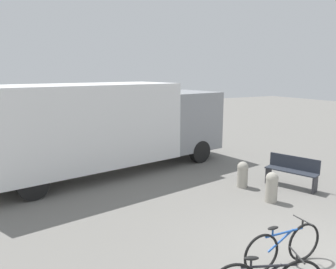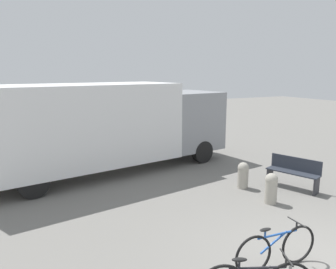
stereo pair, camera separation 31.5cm
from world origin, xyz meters
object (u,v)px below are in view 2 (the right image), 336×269
at_px(delivery_truck, 107,124).
at_px(park_bench, 294,172).
at_px(bollard_near_bench, 271,187).
at_px(bollard_far_bench, 243,174).
at_px(bicycle_middle, 276,249).

relative_size(delivery_truck, park_bench, 5.81).
xyz_separation_m(park_bench, bollard_near_bench, (-1.38, -0.54, -0.07)).
height_order(park_bench, bollard_far_bench, park_bench).
xyz_separation_m(delivery_truck, bollard_near_bench, (2.93, -4.58, -1.19)).
height_order(park_bench, bicycle_middle, park_bench).
height_order(delivery_truck, bicycle_middle, delivery_truck).
relative_size(park_bench, bollard_near_bench, 1.91).
relative_size(bicycle_middle, bollard_near_bench, 2.08).
bearing_deg(park_bench, delivery_truck, 27.62).
bearing_deg(bollard_far_bench, bollard_near_bench, -94.37).
bearing_deg(park_bench, bicycle_middle, 109.82).
bearing_deg(bicycle_middle, delivery_truck, 102.36).
xyz_separation_m(delivery_truck, bicycle_middle, (0.92, -6.79, -1.25)).
bearing_deg(delivery_truck, bicycle_middle, -91.00).
relative_size(delivery_truck, bicycle_middle, 5.33).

